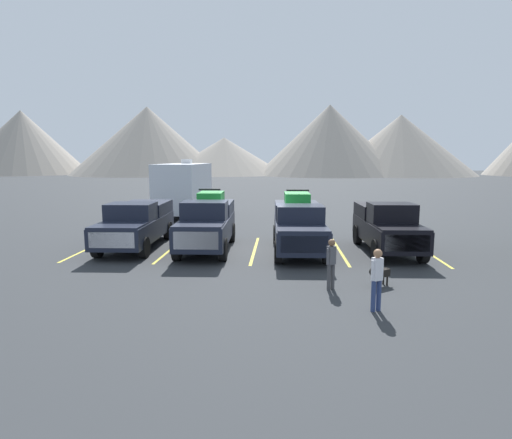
{
  "coord_description": "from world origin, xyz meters",
  "views": [
    {
      "loc": [
        1.12,
        -17.85,
        3.99
      ],
      "look_at": [
        0.0,
        1.06,
        1.2
      ],
      "focal_mm": 29.41,
      "sensor_mm": 36.0,
      "label": 1
    }
  ],
  "objects_px": {
    "pickup_truck_c": "(299,224)",
    "pickup_truck_d": "(387,226)",
    "person_b": "(377,276)",
    "pickup_truck_a": "(137,223)",
    "person_a": "(331,261)",
    "camper_trailer_a": "(184,187)",
    "pickup_truck_b": "(207,222)",
    "dog": "(379,273)"
  },
  "relations": [
    {
      "from": "pickup_truck_c",
      "to": "person_a",
      "type": "bearing_deg",
      "value": -81.7
    },
    {
      "from": "person_a",
      "to": "dog",
      "type": "height_order",
      "value": "person_a"
    },
    {
      "from": "pickup_truck_d",
      "to": "person_a",
      "type": "height_order",
      "value": "pickup_truck_d"
    },
    {
      "from": "pickup_truck_d",
      "to": "person_b",
      "type": "xyz_separation_m",
      "value": [
        -2.01,
        -7.19,
        -0.16
      ]
    },
    {
      "from": "pickup_truck_a",
      "to": "pickup_truck_d",
      "type": "xyz_separation_m",
      "value": [
        11.0,
        -0.42,
        0.02
      ]
    },
    {
      "from": "person_a",
      "to": "pickup_truck_b",
      "type": "bearing_deg",
      "value": 131.16
    },
    {
      "from": "pickup_truck_b",
      "to": "person_b",
      "type": "relative_size",
      "value": 3.35
    },
    {
      "from": "camper_trailer_a",
      "to": "dog",
      "type": "height_order",
      "value": "camper_trailer_a"
    },
    {
      "from": "pickup_truck_b",
      "to": "pickup_truck_d",
      "type": "relative_size",
      "value": 1.06
    },
    {
      "from": "pickup_truck_b",
      "to": "person_b",
      "type": "height_order",
      "value": "pickup_truck_b"
    },
    {
      "from": "dog",
      "to": "person_a",
      "type": "bearing_deg",
      "value": -166.11
    },
    {
      "from": "pickup_truck_c",
      "to": "dog",
      "type": "bearing_deg",
      "value": -65.05
    },
    {
      "from": "camper_trailer_a",
      "to": "dog",
      "type": "xyz_separation_m",
      "value": [
        9.52,
        -14.72,
        -1.63
      ]
    },
    {
      "from": "pickup_truck_b",
      "to": "dog",
      "type": "xyz_separation_m",
      "value": [
        6.26,
        -5.04,
        -0.79
      ]
    },
    {
      "from": "pickup_truck_b",
      "to": "pickup_truck_a",
      "type": "bearing_deg",
      "value": 173.04
    },
    {
      "from": "camper_trailer_a",
      "to": "person_a",
      "type": "relative_size",
      "value": 4.88
    },
    {
      "from": "pickup_truck_d",
      "to": "camper_trailer_a",
      "type": "height_order",
      "value": "camper_trailer_a"
    },
    {
      "from": "camper_trailer_a",
      "to": "dog",
      "type": "relative_size",
      "value": 9.98
    },
    {
      "from": "pickup_truck_b",
      "to": "pickup_truck_c",
      "type": "distance_m",
      "value": 3.97
    },
    {
      "from": "camper_trailer_a",
      "to": "person_a",
      "type": "distance_m",
      "value": 17.12
    },
    {
      "from": "pickup_truck_c",
      "to": "person_b",
      "type": "height_order",
      "value": "pickup_truck_c"
    },
    {
      "from": "pickup_truck_d",
      "to": "dog",
      "type": "xyz_separation_m",
      "value": [
        -1.45,
        -5.03,
        -0.69
      ]
    },
    {
      "from": "pickup_truck_b",
      "to": "pickup_truck_c",
      "type": "relative_size",
      "value": 0.98
    },
    {
      "from": "pickup_truck_c",
      "to": "camper_trailer_a",
      "type": "relative_size",
      "value": 0.74
    },
    {
      "from": "camper_trailer_a",
      "to": "pickup_truck_d",
      "type": "bearing_deg",
      "value": -41.44
    },
    {
      "from": "person_b",
      "to": "person_a",
      "type": "bearing_deg",
      "value": 118.51
    },
    {
      "from": "pickup_truck_a",
      "to": "dog",
      "type": "bearing_deg",
      "value": -29.7
    },
    {
      "from": "pickup_truck_d",
      "to": "person_b",
      "type": "height_order",
      "value": "pickup_truck_d"
    },
    {
      "from": "pickup_truck_d",
      "to": "person_a",
      "type": "distance_m",
      "value": 6.17
    },
    {
      "from": "pickup_truck_a",
      "to": "person_a",
      "type": "relative_size",
      "value": 3.8
    },
    {
      "from": "person_a",
      "to": "dog",
      "type": "relative_size",
      "value": 2.05
    },
    {
      "from": "pickup_truck_b",
      "to": "pickup_truck_d",
      "type": "distance_m",
      "value": 7.71
    },
    {
      "from": "dog",
      "to": "camper_trailer_a",
      "type": "bearing_deg",
      "value": 122.9
    },
    {
      "from": "pickup_truck_a",
      "to": "dog",
      "type": "relative_size",
      "value": 7.78
    },
    {
      "from": "pickup_truck_b",
      "to": "dog",
      "type": "height_order",
      "value": "pickup_truck_b"
    },
    {
      "from": "person_b",
      "to": "pickup_truck_a",
      "type": "bearing_deg",
      "value": 139.78
    },
    {
      "from": "pickup_truck_c",
      "to": "pickup_truck_d",
      "type": "bearing_deg",
      "value": 1.41
    },
    {
      "from": "pickup_truck_c",
      "to": "pickup_truck_d",
      "type": "distance_m",
      "value": 3.75
    },
    {
      "from": "camper_trailer_a",
      "to": "person_a",
      "type": "bearing_deg",
      "value": -62.08
    },
    {
      "from": "pickup_truck_a",
      "to": "pickup_truck_b",
      "type": "bearing_deg",
      "value": -6.96
    },
    {
      "from": "camper_trailer_a",
      "to": "person_b",
      "type": "bearing_deg",
      "value": -62.01
    },
    {
      "from": "person_b",
      "to": "pickup_truck_b",
      "type": "bearing_deg",
      "value": 128.39
    }
  ]
}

